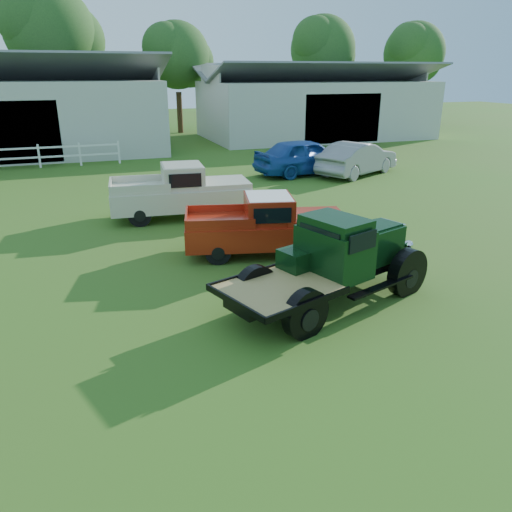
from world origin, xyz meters
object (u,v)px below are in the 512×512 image
object	(u,v)px
vintage_flatbed	(331,261)
white_pickup	(181,192)
red_pickup	(265,225)
misc_car_blue	(306,156)
misc_car_grey	(357,159)

from	to	relation	value
vintage_flatbed	white_pickup	size ratio (longest dim) A/B	1.00
red_pickup	vintage_flatbed	bearing A→B (deg)	-73.12
red_pickup	misc_car_blue	xyz separation A→B (m)	(5.77, 9.84, 0.04)
white_pickup	red_pickup	bearing A→B (deg)	-66.30
vintage_flatbed	red_pickup	world-z (taller)	vintage_flatbed
misc_car_blue	red_pickup	bearing A→B (deg)	142.30
white_pickup	misc_car_blue	size ratio (longest dim) A/B	0.96
white_pickup	vintage_flatbed	bearing A→B (deg)	-72.60
misc_car_blue	misc_car_grey	distance (m)	2.48
vintage_flatbed	red_pickup	xyz separation A→B (m)	(-0.20, 3.39, -0.13)
vintage_flatbed	misc_car_grey	xyz separation A→B (m)	(7.84, 12.26, -0.17)
white_pickup	misc_car_blue	world-z (taller)	white_pickup
misc_car_grey	red_pickup	bearing A→B (deg)	110.67
vintage_flatbed	white_pickup	world-z (taller)	vintage_flatbed
vintage_flatbed	misc_car_blue	bearing A→B (deg)	48.33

